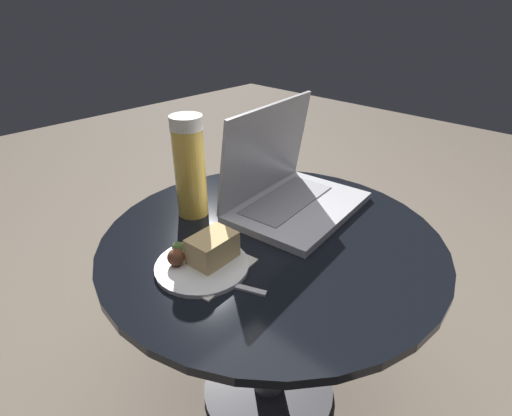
# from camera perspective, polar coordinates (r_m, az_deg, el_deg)

# --- Properties ---
(ground_plane) EXTENTS (6.00, 6.00, 0.00)m
(ground_plane) POSITION_cam_1_polar(r_m,az_deg,el_deg) (1.24, 1.76, -24.45)
(ground_plane) COLOR #726656
(table) EXTENTS (0.75, 0.75, 0.51)m
(table) POSITION_cam_1_polar(r_m,az_deg,el_deg) (0.96, 2.11, -10.35)
(table) COLOR #515156
(table) RESTS_ON ground_plane
(napkin) EXTENTS (0.16, 0.13, 0.00)m
(napkin) POSITION_cam_1_polar(r_m,az_deg,el_deg) (0.79, -6.07, -8.70)
(napkin) COLOR silver
(napkin) RESTS_ON table
(laptop) EXTENTS (0.36, 0.28, 0.25)m
(laptop) POSITION_cam_1_polar(r_m,az_deg,el_deg) (0.98, 4.53, 2.87)
(laptop) COLOR silver
(laptop) RESTS_ON table
(beer_glass) EXTENTS (0.07, 0.07, 0.24)m
(beer_glass) POSITION_cam_1_polar(r_m,az_deg,el_deg) (0.93, -9.44, 5.79)
(beer_glass) COLOR gold
(beer_glass) RESTS_ON table
(snack_plate) EXTENTS (0.18, 0.18, 0.06)m
(snack_plate) POSITION_cam_1_polar(r_m,az_deg,el_deg) (0.79, -7.31, -6.89)
(snack_plate) COLOR white
(snack_plate) RESTS_ON table
(fork) EXTENTS (0.09, 0.18, 0.00)m
(fork) POSITION_cam_1_polar(r_m,az_deg,el_deg) (0.76, -6.42, -10.18)
(fork) COLOR silver
(fork) RESTS_ON table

